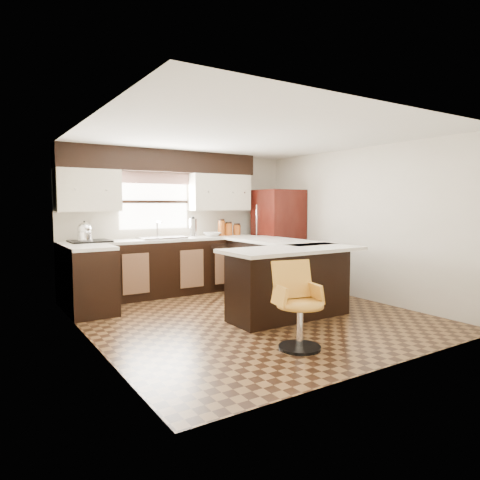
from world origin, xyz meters
TOP-DOWN VIEW (x-y plane):
  - floor at (0.00, 0.00)m, footprint 4.40×4.40m
  - ceiling at (0.00, 0.00)m, footprint 4.40×4.40m
  - wall_back at (0.00, 2.20)m, footprint 4.40×0.00m
  - wall_front at (0.00, -2.20)m, footprint 4.40×0.00m
  - wall_left at (-2.10, 0.00)m, footprint 0.00×4.40m
  - wall_right at (2.10, 0.00)m, footprint 0.00×4.40m
  - base_cab_back at (-0.45, 1.90)m, footprint 3.30×0.60m
  - base_cab_left at (-1.80, 1.25)m, footprint 0.60×0.70m
  - counter_back at (-0.45, 1.90)m, footprint 3.30×0.60m
  - counter_left at (-1.80, 1.25)m, footprint 0.60×0.70m
  - soffit at (-0.40, 2.03)m, footprint 3.40×0.35m
  - upper_cab_left at (-1.62, 2.03)m, footprint 0.94×0.35m
  - upper_cab_right at (0.68, 2.03)m, footprint 1.14×0.35m
  - window_pane at (-0.50, 2.18)m, footprint 1.20×0.02m
  - valance at (-0.50, 2.14)m, footprint 1.30×0.06m
  - sink at (-0.50, 1.88)m, footprint 0.75×0.45m
  - dishwasher at (0.55, 1.61)m, footprint 0.58×0.03m
  - cooktop at (-1.65, 1.88)m, footprint 0.58×0.50m
  - peninsula_long at (0.90, 0.62)m, footprint 0.60×1.95m
  - peninsula_return at (0.38, -0.35)m, footprint 1.65×0.60m
  - counter_pen_long at (0.95, 0.62)m, footprint 0.84×1.95m
  - counter_pen_return at (0.35, -0.44)m, footprint 1.89×0.84m
  - refrigerator at (1.70, 1.60)m, footprint 0.76×0.73m
  - bar_chair at (-0.32, -1.37)m, footprint 0.58×0.58m
  - kettle at (-1.72, 1.88)m, footprint 0.22×0.22m
  - percolator at (0.08, 1.90)m, footprint 0.13×0.13m
  - mixing_bowl at (0.46, 1.90)m, footprint 0.31×0.31m
  - canister_large at (0.66, 1.92)m, footprint 0.13×0.13m
  - canister_med at (0.81, 1.92)m, footprint 0.14×0.14m
  - canister_small at (0.99, 1.92)m, footprint 0.13×0.13m

SIDE VIEW (x-z plane):
  - floor at x=0.00m, z-range 0.00..0.00m
  - dishwasher at x=0.55m, z-range 0.04..0.82m
  - base_cab_back at x=-0.45m, z-range 0.00..0.90m
  - base_cab_left at x=-1.80m, z-range 0.00..0.90m
  - peninsula_long at x=0.90m, z-range 0.00..0.90m
  - peninsula_return at x=0.38m, z-range 0.00..0.90m
  - bar_chair at x=-0.32m, z-range 0.00..0.91m
  - refrigerator at x=1.70m, z-range 0.00..1.77m
  - counter_back at x=-0.45m, z-range 0.90..0.94m
  - counter_left at x=-1.80m, z-range 0.90..0.94m
  - counter_pen_long at x=0.95m, z-range 0.90..0.94m
  - counter_pen_return at x=0.35m, z-range 0.90..0.94m
  - cooktop at x=-1.65m, z-range 0.94..0.97m
  - sink at x=-0.50m, z-range 0.95..0.98m
  - mixing_bowl at x=0.46m, z-range 0.95..1.02m
  - canister_small at x=0.99m, z-range 0.95..1.13m
  - canister_med at x=0.81m, z-range 0.95..1.16m
  - canister_large at x=0.66m, z-range 0.95..1.21m
  - percolator at x=0.08m, z-range 0.95..1.26m
  - kettle at x=-1.72m, z-range 0.97..1.26m
  - wall_back at x=0.00m, z-range -1.00..3.40m
  - wall_front at x=0.00m, z-range -1.00..3.40m
  - wall_left at x=-2.10m, z-range -1.00..3.40m
  - wall_right at x=2.10m, z-range -1.00..3.40m
  - window_pane at x=-0.50m, z-range 1.10..2.00m
  - upper_cab_left at x=-1.62m, z-range 1.40..2.04m
  - upper_cab_right at x=0.68m, z-range 1.40..2.04m
  - valance at x=-0.50m, z-range 1.85..2.03m
  - soffit at x=-0.40m, z-range 2.04..2.40m
  - ceiling at x=0.00m, z-range 2.40..2.40m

